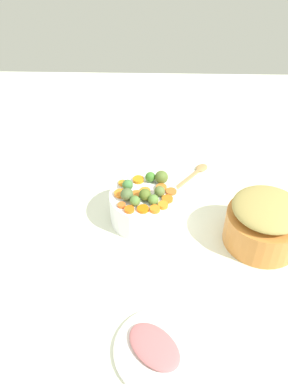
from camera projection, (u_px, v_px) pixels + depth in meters
name	position (u px, v px, depth m)	size (l,w,h in m)	color
tabletop	(140.00, 218.00, 1.32)	(2.40, 2.40, 0.02)	white
serving_bowl_carrots	(144.00, 207.00, 1.27)	(0.22, 0.22, 0.10)	white
metal_pot	(263.00, 228.00, 1.19)	(0.23, 0.23, 0.11)	#D1813A
stuffing_mound	(268.00, 209.00, 1.14)	(0.21, 0.21, 0.05)	tan
carrot_slice_0	(120.00, 193.00, 1.23)	(0.04, 0.04, 0.01)	orange
carrot_slice_1	(167.00, 199.00, 1.21)	(0.04, 0.04, 0.01)	orange
carrot_slice_2	(163.00, 205.00, 1.19)	(0.03, 0.03, 0.01)	orange
carrot_slice_3	(161.00, 188.00, 1.26)	(0.04, 0.04, 0.01)	orange
carrot_slice_4	(123.00, 183.00, 1.28)	(0.03, 0.03, 0.01)	orange
carrot_slice_5	(171.00, 192.00, 1.24)	(0.03, 0.03, 0.01)	orange
carrot_slice_6	(129.00, 210.00, 1.18)	(0.03, 0.03, 0.01)	orange
carrot_slice_7	(145.00, 191.00, 1.25)	(0.04, 0.04, 0.01)	orange
carrot_slice_8	(143.00, 209.00, 1.18)	(0.04, 0.04, 0.01)	orange
carrot_slice_9	(122.00, 205.00, 1.19)	(0.02, 0.02, 0.01)	orange
carrot_slice_10	(138.00, 180.00, 1.29)	(0.04, 0.04, 0.01)	orange
carrot_slice_11	(136.00, 194.00, 1.23)	(0.03, 0.03, 0.01)	orange
carrot_slice_12	(155.00, 209.00, 1.18)	(0.03, 0.03, 0.01)	orange
brussels_sprout_0	(145.00, 195.00, 1.21)	(0.04, 0.04, 0.04)	#597027
brussels_sprout_1	(127.00, 194.00, 1.21)	(0.04, 0.04, 0.04)	#546C3C
brussels_sprout_2	(135.00, 201.00, 1.19)	(0.03, 0.03, 0.03)	#59833A
brussels_sprout_3	(153.00, 200.00, 1.19)	(0.03, 0.03, 0.03)	#5D8839
brussels_sprout_4	(160.00, 191.00, 1.22)	(0.03, 0.03, 0.03)	olive
brussels_sprout_5	(161.00, 177.00, 1.27)	(0.04, 0.04, 0.04)	#5A732F
brussels_sprout_6	(150.00, 177.00, 1.28)	(0.03, 0.03, 0.03)	#43822E
brussels_sprout_7	(128.00, 185.00, 1.25)	(0.03, 0.03, 0.03)	#46813F
wooden_spoon	(194.00, 174.00, 1.49)	(0.18, 0.21, 0.01)	tan
ham_plate	(162.00, 350.00, 0.94)	(0.23, 0.23, 0.01)	white
ham_slice_main	(154.00, 346.00, 0.93)	(0.15, 0.09, 0.02)	#C06C71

